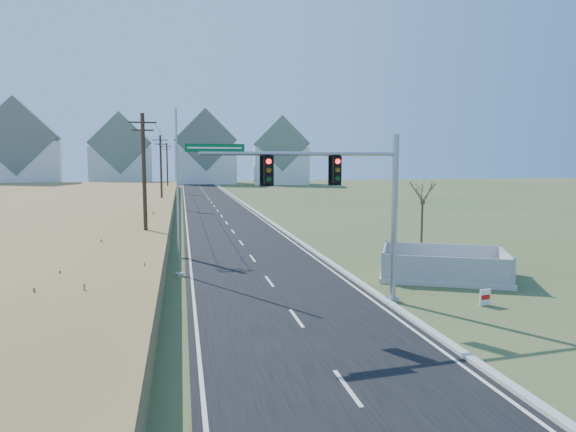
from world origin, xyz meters
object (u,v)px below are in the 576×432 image
object	(u,v)px
fence_enclosure	(443,272)
flagpole	(178,211)
open_sign	(485,297)
bare_tree	(423,191)
traffic_signal_mast	(353,201)

from	to	relation	value
fence_enclosure	flagpole	distance (m)	13.86
open_sign	bare_tree	world-z (taller)	bare_tree
traffic_signal_mast	flagpole	bearing A→B (deg)	130.31
open_sign	fence_enclosure	bearing A→B (deg)	69.50
fence_enclosure	bare_tree	bearing A→B (deg)	96.25
open_sign	bare_tree	size ratio (longest dim) A/B	0.14
bare_tree	flagpole	bearing A→B (deg)	-164.00
flagpole	bare_tree	xyz separation A→B (m)	(15.68, 4.50, 0.54)
traffic_signal_mast	open_sign	xyz separation A→B (m)	(5.35, -1.14, -3.96)
open_sign	bare_tree	xyz separation A→B (m)	(3.38, 12.57, 3.58)
traffic_signal_mast	bare_tree	world-z (taller)	traffic_signal_mast
traffic_signal_mast	bare_tree	xyz separation A→B (m)	(8.73, 11.43, -0.38)
traffic_signal_mast	flagpole	world-z (taller)	flagpole
traffic_signal_mast	flagpole	size ratio (longest dim) A/B	1.03
traffic_signal_mast	bare_tree	distance (m)	14.39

